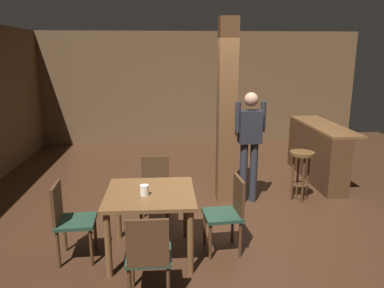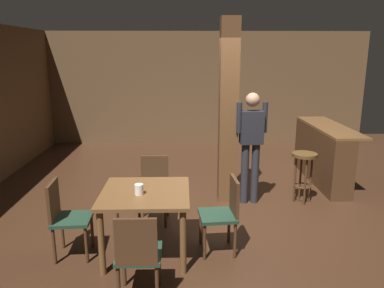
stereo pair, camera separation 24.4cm
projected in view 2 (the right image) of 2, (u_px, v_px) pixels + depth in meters
The scene contains 12 objects.
ground_plane at pixel (226, 214), 5.45m from camera, with size 10.80×10.80×0.00m, color #382114.
wall_back at pixel (207, 89), 9.48m from camera, with size 8.00×0.10×2.80m, color brown.
pillar at pixel (228, 113), 5.69m from camera, with size 0.28×0.28×2.80m, color brown.
dining_table at pixel (145, 201), 4.25m from camera, with size 0.99×0.99×0.77m.
chair_south at pixel (138, 253), 3.43m from camera, with size 0.42×0.42×0.89m.
chair_north at pixel (154, 185), 5.17m from camera, with size 0.44×0.44×0.89m.
chair_east at pixel (224, 211), 4.34m from camera, with size 0.45×0.45×0.89m.
chair_west at pixel (65, 215), 4.23m from camera, with size 0.44×0.44×0.89m.
napkin_cup at pixel (139, 189), 4.12m from camera, with size 0.10×0.10×0.12m, color silver.
standing_person at pixel (251, 140), 5.66m from camera, with size 0.47×0.22×1.72m.
bar_counter at pixel (322, 153), 6.75m from camera, with size 0.56×2.01×1.02m.
bar_stool_near at pixel (304, 165), 5.76m from camera, with size 0.38×0.38×0.79m.
Camera 2 is at (-0.63, -5.03, 2.30)m, focal length 35.00 mm.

